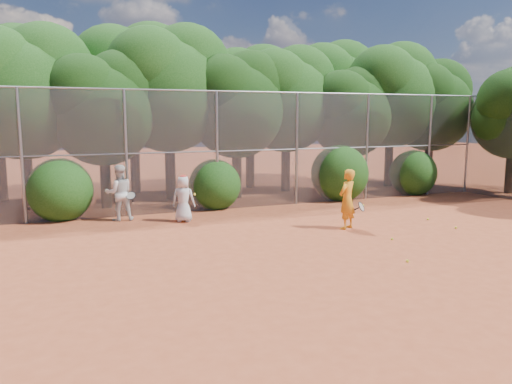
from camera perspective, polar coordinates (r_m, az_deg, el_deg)
name	(u,v)px	position (r m, az deg, el deg)	size (l,w,h in m)	color
ground	(333,249)	(12.22, 8.84, -6.48)	(80.00, 80.00, 0.00)	#A04324
fence_back	(241,149)	(17.22, -1.67, 4.93)	(20.05, 0.09, 4.03)	gray
tree_1	(23,86)	(18.69, -25.08, 10.91)	(4.64, 4.03, 6.35)	black
tree_2	(104,104)	(18.02, -17.03, 9.60)	(3.99, 3.47, 5.47)	black
tree_3	(169,83)	(19.44, -9.86, 12.15)	(4.89, 4.26, 6.70)	black
tree_4	(237,101)	(19.52, -2.14, 10.38)	(4.19, 3.64, 5.73)	black
tree_5	(287,95)	(21.24, 3.58, 11.01)	(4.51, 3.92, 6.17)	black
tree_6	(351,109)	(21.56, 10.80, 9.30)	(3.86, 3.36, 5.29)	black
tree_7	(392,91)	(23.52, 15.29, 11.06)	(4.77, 4.14, 6.53)	black
tree_8	(432,102)	(24.53, 19.44, 9.68)	(4.25, 3.70, 5.82)	black
tree_10	(133,80)	(21.43, -13.83, 12.31)	(5.15, 4.48, 7.06)	black
tree_11	(251,93)	(22.31, -0.59, 11.21)	(4.64, 4.03, 6.35)	black
tree_12	(333,88)	(24.86, 8.79, 11.65)	(5.02, 4.37, 6.88)	black
bush_0	(60,187)	(16.54, -21.50, 0.51)	(2.00, 2.00, 2.00)	#164110
bush_1	(215,182)	(17.33, -4.73, 1.10)	(1.80, 1.80, 1.80)	#164110
bush_2	(340,171)	(19.38, 9.53, 2.40)	(2.20, 2.20, 2.20)	#164110
bush_3	(413,171)	(21.43, 17.53, 2.31)	(1.90, 1.90, 1.90)	#164110
player_yellow	(347,199)	(14.30, 10.38, -0.82)	(0.89, 0.68, 1.71)	orange
player_teen	(183,198)	(15.20, -8.29, -0.73)	(0.82, 0.71, 1.43)	silver
player_white	(119,193)	(15.77, -15.37, -0.09)	(0.90, 0.79, 1.72)	silver
ball_0	(392,239)	(13.39, 15.29, -5.20)	(0.07, 0.07, 0.07)	#E0F12B
ball_1	(428,219)	(16.25, 19.05, -2.95)	(0.07, 0.07, 0.07)	#E0F12B
ball_2	(407,261)	(11.49, 16.92, -7.56)	(0.07, 0.07, 0.07)	#E0F12B
ball_3	(456,228)	(15.31, 21.87, -3.80)	(0.07, 0.07, 0.07)	#E0F12B
ball_4	(363,205)	(18.16, 12.16, -1.49)	(0.07, 0.07, 0.07)	#E0F12B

